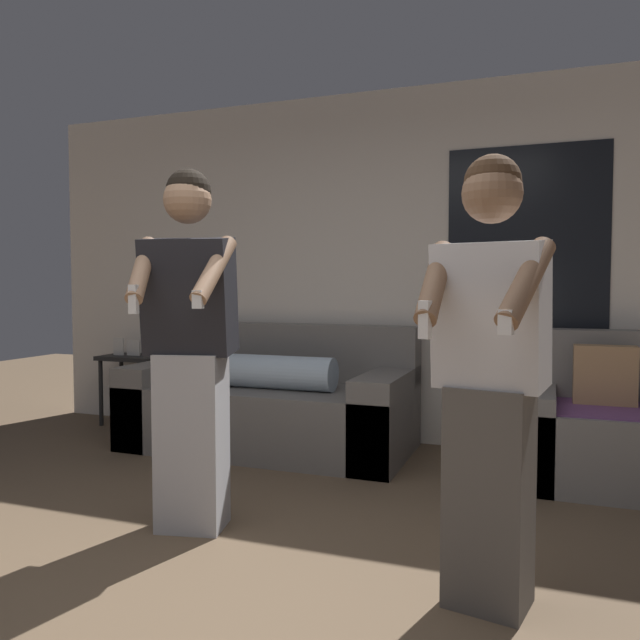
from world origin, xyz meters
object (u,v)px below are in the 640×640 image
at_px(armchair, 604,430).
at_px(person_right, 490,378).
at_px(couch, 271,404).
at_px(side_table, 133,366).
at_px(person_left, 190,346).

distance_m(armchair, person_right, 1.93).
relative_size(couch, side_table, 2.75).
relative_size(person_left, person_right, 1.05).
relative_size(side_table, person_right, 0.45).
distance_m(side_table, person_right, 3.84).
relative_size(armchair, side_table, 1.22).
height_order(person_left, person_right, person_left).
bearing_deg(armchair, side_table, 174.75).
height_order(couch, side_table, couch).
height_order(couch, person_left, person_left).
bearing_deg(person_right, armchair, 73.52).
bearing_deg(person_right, couch, 133.49).
relative_size(armchair, person_right, 0.55).
bearing_deg(person_left, couch, 100.54).
height_order(armchair, person_right, person_right).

